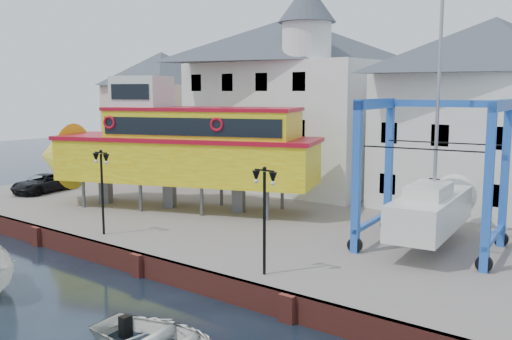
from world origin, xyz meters
The scene contains 11 objects.
ground centered at (0.00, 0.00, 0.00)m, with size 140.00×140.00×0.00m, color black.
hardstanding centered at (0.00, 11.00, 0.50)m, with size 44.00×22.00×1.00m, color slate.
quay_wall centered at (0.00, 0.10, 0.50)m, with size 44.00×0.47×1.00m.
building_pink centered at (-18.00, 18.00, 6.15)m, with size 8.00×7.00×10.30m.
building_white_main centered at (-4.87, 18.39, 7.34)m, with size 14.00×8.30×14.00m.
building_white_right centered at (9.00, 19.00, 6.60)m, with size 12.00×8.00×11.20m.
lamp_post_left centered at (-4.00, 1.20, 4.17)m, with size 1.12×0.32×4.20m.
lamp_post_right centered at (6.00, 1.20, 4.17)m, with size 1.12×0.32×4.20m.
tour_boat centered at (-6.24, 7.76, 4.72)m, with size 18.46×10.45×7.89m.
travel_lift centered at (9.54, 9.32, 3.14)m, with size 6.52×8.69×12.82m.
van centered at (-17.09, 5.83, 1.63)m, with size 2.10×4.55×1.26m, color black.
Camera 1 is at (18.92, -15.63, 8.01)m, focal length 40.00 mm.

